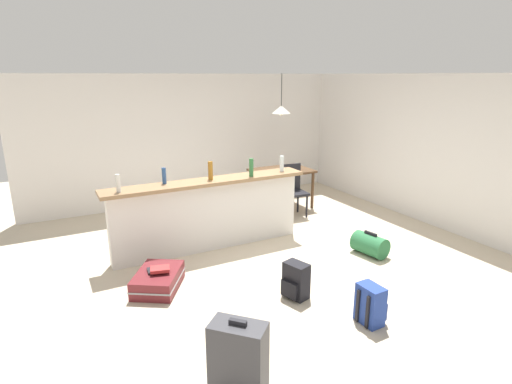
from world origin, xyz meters
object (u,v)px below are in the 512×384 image
at_px(dining_table, 282,174).
at_px(suitcase_upright_charcoal, 238,358).
at_px(pendant_lamp, 281,110).
at_px(duffel_bag_green, 370,245).
at_px(bottle_blue, 164,176).
at_px(suitcase_flat_maroon, 158,280).
at_px(bottle_white, 118,183).
at_px(bottle_amber, 210,171).
at_px(dining_chair_near_partition, 293,187).
at_px(bottle_green, 251,168).
at_px(backpack_black, 296,281).
at_px(bottle_clear, 282,164).
at_px(backpack_blue, 371,305).
at_px(book_stack, 159,269).

height_order(dining_table, suitcase_upright_charcoal, dining_table).
bearing_deg(pendant_lamp, duffel_bag_green, -90.37).
distance_m(bottle_blue, suitcase_flat_maroon, 1.44).
height_order(bottle_white, bottle_amber, bottle_amber).
xyz_separation_m(dining_table, dining_chair_near_partition, (-0.06, -0.49, -0.13)).
relative_size(bottle_blue, bottle_green, 0.83).
height_order(dining_table, pendant_lamp, pendant_lamp).
bearing_deg(duffel_bag_green, dining_chair_near_partition, 90.71).
xyz_separation_m(bottle_blue, backpack_black, (0.95, -1.86, -0.95)).
height_order(suitcase_flat_maroon, backpack_black, backpack_black).
bearing_deg(suitcase_upright_charcoal, pendant_lamp, 55.22).
distance_m(bottle_white, suitcase_upright_charcoal, 2.90).
xyz_separation_m(bottle_blue, suitcase_upright_charcoal, (-0.27, -2.90, -0.82)).
relative_size(bottle_clear, pendant_lamp, 0.32).
bearing_deg(bottle_white, backpack_blue, -51.47).
distance_m(pendant_lamp, suitcase_upright_charcoal, 5.17).
relative_size(bottle_clear, backpack_black, 0.57).
height_order(dining_chair_near_partition, pendant_lamp, pendant_lamp).
relative_size(bottle_white, bottle_blue, 1.06).
height_order(dining_chair_near_partition, suitcase_upright_charcoal, dining_chair_near_partition).
relative_size(duffel_bag_green, backpack_blue, 1.25).
bearing_deg(duffel_bag_green, book_stack, 171.71).
xyz_separation_m(bottle_blue, dining_chair_near_partition, (2.50, 0.63, -0.64)).
xyz_separation_m(dining_table, duffel_bag_green, (-0.03, -2.49, -0.50)).
relative_size(dining_table, duffel_bag_green, 2.10).
bearing_deg(backpack_black, bottle_amber, 100.06).
bearing_deg(dining_table, dining_chair_near_partition, -96.44).
distance_m(suitcase_flat_maroon, backpack_black, 1.64).
bearing_deg(duffel_bag_green, suitcase_upright_charcoal, -151.20).
distance_m(bottle_green, suitcase_flat_maroon, 2.08).
bearing_deg(duffel_bag_green, backpack_black, -162.66).
bearing_deg(bottle_white, dining_chair_near_partition, 14.05).
xyz_separation_m(suitcase_flat_maroon, book_stack, (0.01, -0.02, 0.14)).
relative_size(bottle_blue, duffel_bag_green, 0.42).
relative_size(duffel_bag_green, suitcase_upright_charcoal, 0.78).
distance_m(duffel_bag_green, backpack_blue, 1.74).
xyz_separation_m(dining_chair_near_partition, backpack_black, (-1.55, -2.49, -0.31)).
relative_size(pendant_lamp, duffel_bag_green, 1.43).
bearing_deg(bottle_clear, bottle_amber, 179.75).
bearing_deg(dining_chair_near_partition, bottle_amber, -158.64).
relative_size(bottle_green, suitcase_flat_maroon, 0.30).
height_order(bottle_clear, backpack_black, bottle_clear).
bearing_deg(bottle_amber, book_stack, -140.42).
bearing_deg(duffel_bag_green, suitcase_flat_maroon, 171.26).
relative_size(dining_table, book_stack, 4.15).
distance_m(bottle_blue, suitcase_upright_charcoal, 3.03).
xyz_separation_m(bottle_green, suitcase_flat_maroon, (-1.63, -0.73, -1.06)).
bearing_deg(book_stack, suitcase_flat_maroon, 112.10).
bearing_deg(bottle_clear, dining_chair_near_partition, 46.72).
bearing_deg(dining_chair_near_partition, duffel_bag_green, -89.29).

